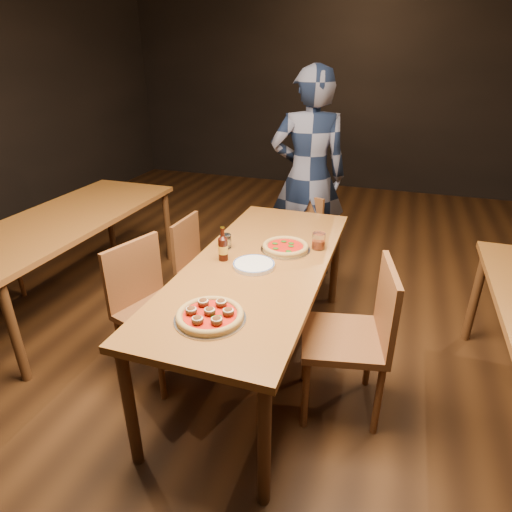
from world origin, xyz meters
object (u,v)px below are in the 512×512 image
(plate_stack, at_px, (254,265))
(diner, at_px, (308,177))
(pizza_meatball, at_px, (210,315))
(pizza_margherita, at_px, (285,247))
(water_glass, at_px, (226,241))
(amber_glass, at_px, (319,241))
(table_main, at_px, (259,274))
(table_left, at_px, (67,225))
(chair_main_e, at_px, (343,337))
(beer_bottle, at_px, (223,249))
(chair_end, at_px, (292,241))
(chair_main_sw, at_px, (208,267))
(chair_main_nw, at_px, (159,311))

(plate_stack, distance_m, diner, 1.51)
(pizza_meatball, xyz_separation_m, pizza_margherita, (0.13, 0.89, -0.00))
(water_glass, xyz_separation_m, diner, (0.26, 1.29, 0.12))
(amber_glass, bearing_deg, table_main, -132.31)
(table_left, xyz_separation_m, chair_main_e, (2.26, -0.51, -0.20))
(pizza_meatball, height_order, beer_bottle, beer_bottle)
(table_main, distance_m, chair_end, 1.20)
(chair_main_sw, height_order, pizza_margherita, chair_main_sw)
(pizza_margherita, height_order, beer_bottle, beer_bottle)
(table_left, bearing_deg, water_glass, -6.12)
(pizza_margherita, bearing_deg, chair_end, 101.02)
(table_left, distance_m, pizza_meatball, 1.92)
(plate_stack, height_order, amber_glass, amber_glass)
(water_glass, relative_size, amber_glass, 0.87)
(diner, bearing_deg, beer_bottle, 64.32)
(table_main, relative_size, plate_stack, 8.01)
(pizza_meatball, relative_size, diner, 0.19)
(table_main, height_order, chair_end, chair_end)
(table_left, distance_m, chair_main_e, 2.33)
(chair_main_sw, relative_size, plate_stack, 3.29)
(chair_end, height_order, amber_glass, amber_glass)
(table_left, relative_size, chair_main_sw, 2.44)
(chair_main_e, bearing_deg, beer_bottle, -115.57)
(chair_main_e, height_order, diner, diner)
(table_left, bearing_deg, table_main, -10.01)
(plate_stack, bearing_deg, diner, 90.31)
(chair_main_nw, distance_m, chair_end, 1.52)
(table_main, xyz_separation_m, chair_main_sw, (-0.56, 0.46, -0.27))
(chair_main_e, xyz_separation_m, water_glass, (-0.84, 0.36, 0.31))
(beer_bottle, bearing_deg, diner, 82.22)
(chair_main_nw, relative_size, water_glass, 9.92)
(table_main, height_order, chair_main_e, chair_main_e)
(chair_main_nw, bearing_deg, pizza_margherita, -35.07)
(chair_main_sw, bearing_deg, amber_glass, -96.37)
(chair_main_e, distance_m, plate_stack, 0.66)
(plate_stack, xyz_separation_m, diner, (-0.01, 1.50, 0.16))
(chair_main_e, xyz_separation_m, amber_glass, (-0.26, 0.54, 0.32))
(chair_main_sw, distance_m, pizza_margherita, 0.79)
(pizza_margherita, xyz_separation_m, water_glass, (-0.38, -0.09, 0.03))
(chair_main_sw, bearing_deg, plate_stack, -130.84)
(table_main, height_order, pizza_margherita, pizza_margherita)
(amber_glass, bearing_deg, water_glass, -162.45)
(table_left, height_order, water_glass, water_glass)
(beer_bottle, bearing_deg, chair_main_sw, 125.30)
(beer_bottle, bearing_deg, table_left, 167.59)
(table_main, xyz_separation_m, pizza_margherita, (0.10, 0.24, 0.09))
(water_glass, bearing_deg, chair_main_e, -23.27)
(table_left, relative_size, diner, 1.09)
(chair_main_nw, xyz_separation_m, chair_end, (0.48, 1.45, -0.05))
(table_main, height_order, beer_bottle, beer_bottle)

